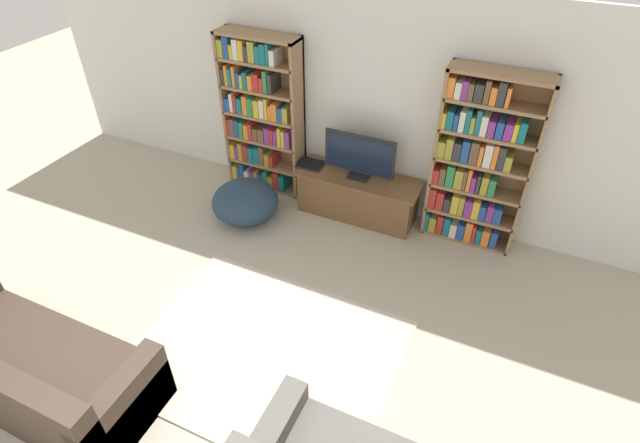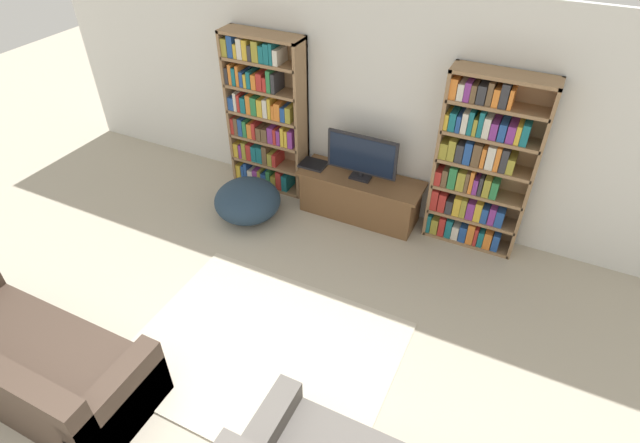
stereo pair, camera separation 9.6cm
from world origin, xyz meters
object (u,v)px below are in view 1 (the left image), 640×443
(bookshelf_right, at_px, (477,165))
(television, at_px, (359,156))
(tv_stand, at_px, (358,196))
(laptop, at_px, (311,164))
(bookshelf_left, at_px, (261,116))
(beanbag_ottoman, at_px, (245,202))
(couch_left_sectional, at_px, (33,372))

(bookshelf_right, relative_size, television, 2.38)
(tv_stand, relative_size, laptop, 4.71)
(bookshelf_left, relative_size, beanbag_ottoman, 2.50)
(laptop, bearing_deg, tv_stand, -0.29)
(television, relative_size, beanbag_ottoman, 1.05)
(bookshelf_left, xyz_separation_m, couch_left_sectional, (-0.13, -3.53, -0.70))
(tv_stand, xyz_separation_m, couch_left_sectional, (-1.48, -3.41, 0.01))
(television, bearing_deg, couch_left_sectional, -113.59)
(bookshelf_left, relative_size, couch_left_sectional, 0.98)
(couch_left_sectional, bearing_deg, bookshelf_left, 87.84)
(tv_stand, bearing_deg, couch_left_sectional, -113.52)
(beanbag_ottoman, bearing_deg, bookshelf_right, 16.99)
(bookshelf_left, distance_m, laptop, 0.86)
(bookshelf_left, height_order, beanbag_ottoman, bookshelf_left)
(bookshelf_left, bearing_deg, television, -5.90)
(bookshelf_right, relative_size, laptop, 6.33)
(beanbag_ottoman, bearing_deg, couch_left_sectional, -95.93)
(tv_stand, height_order, television, television)
(couch_left_sectional, bearing_deg, beanbag_ottoman, 84.07)
(bookshelf_left, relative_size, tv_stand, 1.34)
(tv_stand, distance_m, beanbag_ottoman, 1.35)
(tv_stand, distance_m, laptop, 0.68)
(tv_stand, relative_size, beanbag_ottoman, 1.86)
(bookshelf_left, height_order, tv_stand, bookshelf_left)
(laptop, distance_m, couch_left_sectional, 3.53)
(bookshelf_left, bearing_deg, tv_stand, -5.43)
(tv_stand, distance_m, television, 0.56)
(bookshelf_right, distance_m, laptop, 1.93)
(television, bearing_deg, laptop, 178.69)
(beanbag_ottoman, bearing_deg, laptop, 47.41)
(tv_stand, bearing_deg, television, -90.00)
(laptop, xyz_separation_m, couch_left_sectional, (-0.86, -3.41, -0.27))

